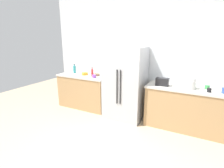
{
  "coord_description": "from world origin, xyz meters",
  "views": [
    {
      "loc": [
        1.39,
        -2.39,
        1.91
      ],
      "look_at": [
        -0.07,
        0.4,
        1.06
      ],
      "focal_mm": 27.79,
      "sensor_mm": 36.0,
      "label": 1
    }
  ],
  "objects": [
    {
      "name": "kitchen_back_panel",
      "position": [
        0.0,
        1.69,
        1.54
      ],
      "size": [
        4.81,
        0.1,
        3.07
      ],
      "primitive_type": "cube",
      "color": "silver",
      "rests_on": "ground_plane"
    },
    {
      "name": "ground_plane",
      "position": [
        0.0,
        0.0,
        0.0
      ],
      "size": [
        9.62,
        9.62,
        0.0
      ],
      "primitive_type": "plane",
      "color": "tan"
    },
    {
      "name": "toaster",
      "position": [
        0.69,
        1.26,
        0.99
      ],
      "size": [
        0.26,
        0.14,
        0.17
      ],
      "primitive_type": "cube",
      "color": "black",
      "rests_on": "counter_right"
    },
    {
      "name": "refrigerator",
      "position": [
        -0.17,
        1.27,
        0.85
      ],
      "size": [
        0.9,
        0.74,
        1.71
      ],
      "color": "#B2B5BA",
      "rests_on": "ground_plane"
    },
    {
      "name": "counter_right",
      "position": [
        1.17,
        1.34,
        0.46
      ],
      "size": [
        1.59,
        0.62,
        0.91
      ],
      "color": "tan",
      "rests_on": "ground_plane"
    },
    {
      "name": "counter_left",
      "position": [
        -1.42,
        1.34,
        0.46
      ],
      "size": [
        1.44,
        0.62,
        0.91
      ],
      "color": "tan",
      "rests_on": "ground_plane"
    },
    {
      "name": "cup_c",
      "position": [
        1.54,
        1.41,
        0.95
      ],
      "size": [
        0.09,
        0.09,
        0.08
      ],
      "primitive_type": "cylinder",
      "color": "green",
      "rests_on": "counter_right"
    },
    {
      "name": "bowl_b",
      "position": [
        -1.41,
        1.37,
        0.94
      ],
      "size": [
        0.18,
        0.18,
        0.07
      ],
      "primitive_type": "cylinder",
      "color": "orange",
      "rests_on": "counter_left"
    },
    {
      "name": "bottle_a",
      "position": [
        -1.82,
        1.45,
        1.02
      ],
      "size": [
        0.08,
        0.08,
        0.26
      ],
      "color": "teal",
      "rests_on": "counter_left"
    },
    {
      "name": "bowl_a",
      "position": [
        -1.09,
        1.45,
        0.94
      ],
      "size": [
        0.18,
        0.18,
        0.05
      ],
      "primitive_type": "cylinder",
      "color": "brown",
      "rests_on": "counter_left"
    },
    {
      "name": "rice_cooker",
      "position": [
        1.22,
        1.29,
        1.04
      ],
      "size": [
        0.24,
        0.24,
        0.28
      ],
      "color": "white",
      "rests_on": "counter_right"
    },
    {
      "name": "bottle_b",
      "position": [
        -1.12,
        1.3,
        1.01
      ],
      "size": [
        0.06,
        0.06,
        0.25
      ],
      "color": "red",
      "rests_on": "counter_left"
    },
    {
      "name": "cup_b",
      "position": [
        -0.99,
        1.2,
        0.95
      ],
      "size": [
        0.1,
        0.1,
        0.08
      ],
      "primitive_type": "cylinder",
      "color": "purple",
      "rests_on": "counter_left"
    },
    {
      "name": "cup_d",
      "position": [
        1.57,
        1.2,
        0.95
      ],
      "size": [
        0.08,
        0.08,
        0.08
      ],
      "primitive_type": "cylinder",
      "color": "black",
      "rests_on": "counter_right"
    },
    {
      "name": "cup_a",
      "position": [
        1.81,
        1.25,
        0.97
      ],
      "size": [
        0.07,
        0.07,
        0.11
      ],
      "primitive_type": "cylinder",
      "color": "blue",
      "rests_on": "counter_right"
    }
  ]
}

